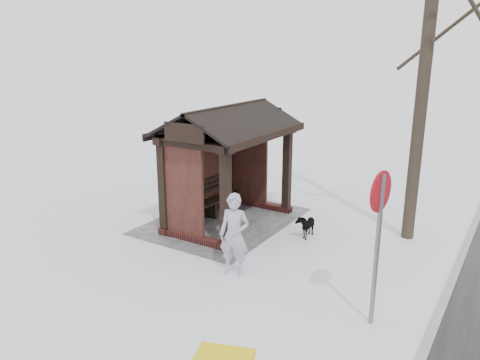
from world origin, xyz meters
The scene contains 7 objects.
ground centered at (0.00, 0.00, 0.00)m, with size 120.00×120.00×0.00m, color white.
kerb centered at (0.00, 5.50, 0.01)m, with size 120.00×0.15×0.06m, color gray.
trampled_patch centered at (0.00, -0.20, 0.01)m, with size 4.20×3.20×0.02m, color gray.
bus_shelter centered at (0.00, -0.16, 2.17)m, with size 3.60×2.40×3.09m.
pedestrian centered at (2.36, 1.68, 0.85)m, with size 0.62×0.41×1.70m, color #AC9FBB.
dog centered at (-0.22, 2.08, 0.30)m, with size 0.32×0.70×0.59m, color black.
road_sign centered at (2.62, 4.56, 1.87)m, with size 0.67×0.15×2.64m.
Camera 1 is at (9.62, 6.39, 4.45)m, focal length 35.00 mm.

